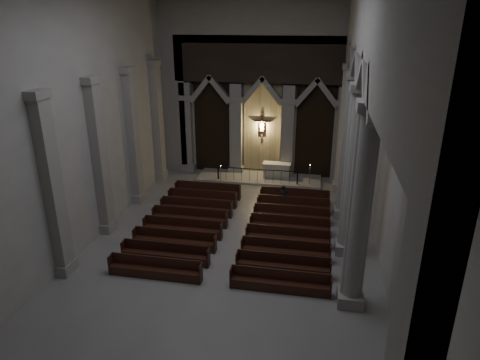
{
  "coord_description": "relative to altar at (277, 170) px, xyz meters",
  "views": [
    {
      "loc": [
        3.81,
        -17.09,
        10.61
      ],
      "look_at": [
        0.06,
        3.0,
        2.78
      ],
      "focal_mm": 32.0,
      "sensor_mm": 36.0,
      "label": 1
    }
  ],
  "objects": [
    {
      "name": "pews",
      "position": [
        -1.19,
        -8.59,
        -0.34
      ],
      "size": [
        9.55,
        9.45,
        0.93
      ],
      "color": "black",
      "rests_on": "ground"
    },
    {
      "name": "sanctuary_wall",
      "position": [
        -1.19,
        0.61,
        5.97
      ],
      "size": [
        14.0,
        0.77,
        12.0
      ],
      "color": "gray",
      "rests_on": "ground"
    },
    {
      "name": "worshipper",
      "position": [
        0.88,
        -4.73,
        0.02
      ],
      "size": [
        0.54,
        0.4,
        1.33
      ],
      "primitive_type": "imported",
      "rotation": [
        0.0,
        0.0,
        0.18
      ],
      "color": "black",
      "rests_on": "ground"
    },
    {
      "name": "sanctuary_step",
      "position": [
        -1.19,
        -0.32,
        -0.57
      ],
      "size": [
        8.5,
        2.6,
        0.15
      ],
      "primitive_type": "cube",
      "color": "gray",
      "rests_on": "ground"
    },
    {
      "name": "candle_stand_left",
      "position": [
        -3.59,
        -1.76,
        -0.29
      ],
      "size": [
        0.22,
        0.22,
        1.31
      ],
      "color": "olive",
      "rests_on": "ground"
    },
    {
      "name": "room",
      "position": [
        -1.19,
        -10.92,
        6.96
      ],
      "size": [
        24.0,
        24.1,
        12.0
      ],
      "color": "gray",
      "rests_on": "ground"
    },
    {
      "name": "altar",
      "position": [
        0.0,
        0.0,
        0.0
      ],
      "size": [
        1.93,
        0.77,
        0.98
      ],
      "color": "#B9B1A2",
      "rests_on": "sanctuary_step"
    },
    {
      "name": "right_arcade",
      "position": [
        4.31,
        -9.59,
        7.18
      ],
      "size": [
        1.0,
        24.0,
        12.0
      ],
      "color": "gray",
      "rests_on": "ground"
    },
    {
      "name": "left_pilasters",
      "position": [
        -7.94,
        -7.42,
        3.26
      ],
      "size": [
        0.6,
        13.0,
        8.03
      ],
      "color": "gray",
      "rests_on": "ground"
    },
    {
      "name": "candle_stand_right",
      "position": [
        2.3,
        -1.15,
        -0.22
      ],
      "size": [
        0.26,
        0.26,
        1.55
      ],
      "color": "olive",
      "rests_on": "ground"
    },
    {
      "name": "altar_rail",
      "position": [
        -1.19,
        -1.25,
        0.07
      ],
      "size": [
        5.49,
        0.09,
        1.08
      ],
      "color": "black",
      "rests_on": "ground"
    }
  ]
}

